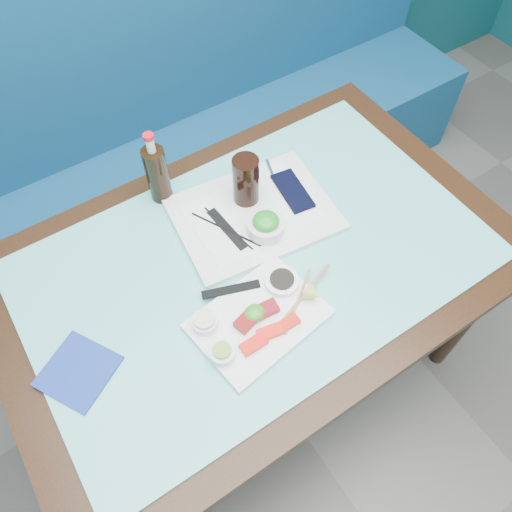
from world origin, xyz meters
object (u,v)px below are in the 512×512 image
booth_bench (144,168)px  sashimi_plate (258,319)px  dining_table (256,276)px  cola_glass (246,180)px  serving_tray (254,214)px  blue_napkin (78,371)px  cola_bottle_body (157,175)px  seaweed_bowl (266,227)px

booth_bench → sashimi_plate: 1.08m
dining_table → cola_glass: 0.27m
sashimi_plate → serving_tray: 0.33m
sashimi_plate → cola_glass: 0.39m
sashimi_plate → cola_glass: cola_glass is taller
sashimi_plate → cola_glass: size_ratio=2.06×
serving_tray → cola_glass: 0.10m
sashimi_plate → blue_napkin: bearing=156.1°
dining_table → cola_glass: size_ratio=9.15×
cola_glass → cola_bottle_body: 0.25m
serving_tray → blue_napkin: serving_tray is taller
booth_bench → sashimi_plate: bearing=-95.5°
booth_bench → blue_napkin: booth_bench is taller
booth_bench → cola_bottle_body: size_ratio=16.58×
blue_napkin → serving_tray: bearing=15.2°
booth_bench → serving_tray: booth_bench is taller
booth_bench → sashimi_plate: size_ratio=9.52×
sashimi_plate → cola_glass: (0.18, 0.34, 0.08)m
seaweed_bowl → cola_glass: 0.14m
serving_tray → seaweed_bowl: 0.08m
serving_tray → seaweed_bowl: size_ratio=4.28×
dining_table → seaweed_bowl: size_ratio=13.64×
dining_table → cola_glass: cola_glass is taller
dining_table → serving_tray: serving_tray is taller
cola_glass → blue_napkin: bearing=-160.3°
seaweed_bowl → blue_napkin: 0.60m
booth_bench → dining_table: 0.89m
sashimi_plate → cola_glass: bearing=53.9°
cola_bottle_body → serving_tray: bearing=-48.9°
seaweed_bowl → cola_bottle_body: size_ratio=0.57×
booth_bench → blue_napkin: bearing=-120.9°
booth_bench → cola_glass: (0.09, -0.66, 0.48)m
dining_table → serving_tray: size_ratio=3.19×
dining_table → blue_napkin: blue_napkin is taller
cola_glass → sashimi_plate: bearing=-118.2°
booth_bench → serving_tray: (0.08, -0.71, 0.39)m
dining_table → blue_napkin: (-0.52, -0.04, 0.09)m
booth_bench → seaweed_bowl: size_ratio=29.23×
seaweed_bowl → cola_bottle_body: (-0.17, 0.29, 0.05)m
dining_table → sashimi_plate: size_ratio=4.44×
booth_bench → cola_bottle_body: 0.70m
sashimi_plate → booth_bench: bearing=76.6°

